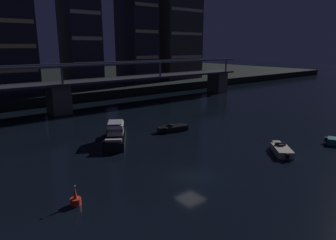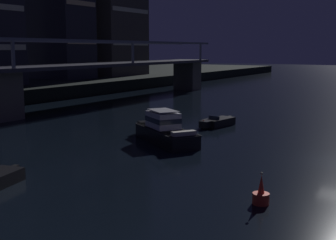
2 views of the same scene
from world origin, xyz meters
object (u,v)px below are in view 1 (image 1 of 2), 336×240
object	(u,v)px
tower_central	(79,26)
tower_east_tall	(136,19)
cabin_cruiser_near_left	(116,135)
tower_east_low	(177,22)
river_bridge	(58,90)
channel_buoy	(76,200)
speedboat_mid_left	(173,128)
speedboat_near_center	(281,150)

from	to	relation	value
tower_central	tower_east_tall	xyz separation A→B (m)	(19.09, 2.67, 2.77)
tower_east_tall	cabin_cruiser_near_left	xyz separation A→B (m)	(-32.98, -45.40, -19.57)
tower_east_low	cabin_cruiser_near_left	xyz separation A→B (m)	(-47.66, -43.77, -19.18)
river_bridge	tower_central	bearing A→B (deg)	55.69
channel_buoy	speedboat_mid_left	bearing A→B (deg)	30.90
channel_buoy	tower_east_tall	bearing A→B (deg)	53.03
river_bridge	speedboat_near_center	bearing A→B (deg)	-71.31
river_bridge	cabin_cruiser_near_left	world-z (taller)	river_bridge
tower_east_low	cabin_cruiser_near_left	distance (m)	67.49
cabin_cruiser_near_left	channel_buoy	bearing A→B (deg)	-130.19
tower_east_low	cabin_cruiser_near_left	world-z (taller)	tower_east_low
tower_east_low	channel_buoy	bearing A→B (deg)	-135.93
river_bridge	channel_buoy	distance (m)	37.83
tower_central	channel_buoy	bearing A→B (deg)	-114.03
cabin_cruiser_near_left	speedboat_mid_left	world-z (taller)	cabin_cruiser_near_left
tower_central	channel_buoy	world-z (taller)	tower_central
speedboat_near_center	channel_buoy	world-z (taller)	channel_buoy
river_bridge	cabin_cruiser_near_left	bearing A→B (deg)	-90.96
tower_east_tall	channel_buoy	bearing A→B (deg)	-126.97
cabin_cruiser_near_left	channel_buoy	size ratio (longest dim) A/B	5.00
speedboat_mid_left	channel_buoy	world-z (taller)	channel_buoy
river_bridge	speedboat_near_center	distance (m)	41.91
tower_east_tall	tower_east_low	xyz separation A→B (m)	(14.67, -1.63, -0.40)
tower_east_low	speedboat_near_center	world-z (taller)	tower_east_low
cabin_cruiser_near_left	speedboat_near_center	xyz separation A→B (m)	(13.75, -16.57, -0.64)
channel_buoy	tower_east_low	bearing A→B (deg)	44.07
channel_buoy	speedboat_near_center	bearing A→B (deg)	-8.37
tower_central	cabin_cruiser_near_left	world-z (taller)	tower_central
tower_east_tall	speedboat_near_center	xyz separation A→B (m)	(-19.24, -61.97, -20.21)
channel_buoy	cabin_cruiser_near_left	bearing A→B (deg)	49.81
cabin_cruiser_near_left	speedboat_near_center	world-z (taller)	cabin_cruiser_near_left
speedboat_near_center	tower_central	bearing A→B (deg)	89.86
river_bridge	tower_east_tall	distance (m)	42.74
speedboat_mid_left	channel_buoy	xyz separation A→B (m)	(-20.71, -12.39, 0.06)
channel_buoy	river_bridge	bearing A→B (deg)	72.50
tower_east_low	speedboat_mid_left	xyz separation A→B (m)	(-37.88, -44.32, -19.81)
tower_central	tower_east_tall	distance (m)	19.48
river_bridge	tower_central	distance (m)	27.42
river_bridge	channel_buoy	bearing A→B (deg)	-107.50
tower_east_tall	speedboat_mid_left	world-z (taller)	tower_east_tall
tower_central	cabin_cruiser_near_left	size ratio (longest dim) A/B	3.59
tower_east_low	cabin_cruiser_near_left	bearing A→B (deg)	-137.44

